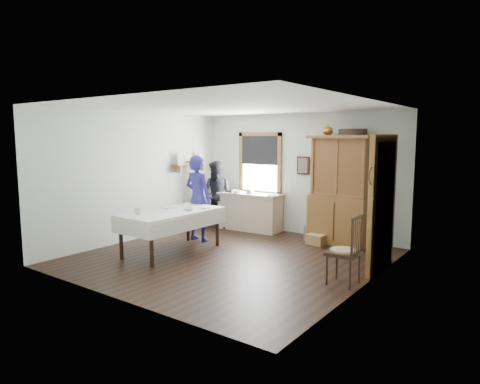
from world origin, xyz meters
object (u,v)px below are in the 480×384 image
Objects in this scene: dining_table at (172,232)px; spindle_chair at (344,250)px; woman_blue at (198,201)px; figure_dark at (218,197)px; wicker_basket at (316,240)px; china_hutch at (340,190)px; work_counter at (250,211)px; pail at (311,233)px.

spindle_chair reaches higher than dining_table.
woman_blue reaches higher than figure_dark.
figure_dark reaches higher than wicker_basket.
figure_dark reaches higher than dining_table.
china_hutch is at bearing 47.72° from dining_table.
work_counter is 1.02× the size of figure_dark.
work_counter reaches higher than dining_table.
woman_blue is (-2.18, -1.13, 0.73)m from wicker_basket.
china_hutch is 1.33× the size of woman_blue.
woman_blue is at bearing -143.96° from pail.
china_hutch reaches higher than wicker_basket.
pail is (1.70, 2.41, -0.24)m from dining_table.
figure_dark is at bearing 151.76° from spindle_chair.
dining_table is at bearing -84.43° from figure_dark.
spindle_chair reaches higher than pail.
wicker_basket is at bearing -45.85° from pail.
china_hutch reaches higher than figure_dark.
work_counter is 2.50m from dining_table.
wicker_basket is at bearing -12.45° from figure_dark.
spindle_chair is at bearing -37.45° from figure_dark.
work_counter is at bearing 176.71° from pail.
pail is at bearing -167.98° from china_hutch.
wicker_basket is at bearing 123.68° from spindle_chair.
woman_blue is at bearing -152.59° from wicker_basket.
spindle_chair is 3.28× the size of pail.
dining_table is (-0.06, -2.50, -0.04)m from work_counter.
dining_table is at bearing -130.60° from china_hutch.
wicker_basket is 0.21× the size of woman_blue.
china_hutch reaches higher than spindle_chair.
spindle_chair is at bearing 3.93° from dining_table.
work_counter is at bearing 88.53° from dining_table.
spindle_chair is 2.94× the size of wicker_basket.
woman_blue is (-0.23, 1.01, 0.44)m from dining_table.
china_hutch is 2.94m from woman_blue.
pail is 0.90× the size of wicker_basket.
spindle_chair is at bearing 169.25° from woman_blue.
figure_dark is (-0.73, -0.31, 0.31)m from work_counter.
woman_blue is at bearing 102.60° from dining_table.
china_hutch is at bearing 10.34° from pail.
china_hutch is 2.10× the size of spindle_chair.
china_hutch is 1.12m from wicker_basket.
dining_table reaches higher than wicker_basket.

